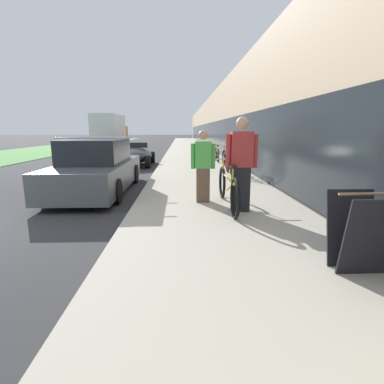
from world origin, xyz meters
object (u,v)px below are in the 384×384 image
tandem_bicycle (228,188)px  vintage_roadster_curbside (135,156)px  bike_rack_hoop (241,163)px  parked_sedan_curbside (98,168)px  cruiser_bike_nearest (230,163)px  cruiser_bike_farthest (217,154)px  person_bystander (203,166)px  sandwich_board_sign (360,232)px  person_rider (241,165)px  cruiser_bike_middle (225,158)px  moving_truck (111,132)px

tandem_bicycle → vintage_roadster_curbside: (-3.18, 8.82, -0.06)m
bike_rack_hoop → parked_sedan_curbside: size_ratio=0.18×
cruiser_bike_nearest → cruiser_bike_farthest: cruiser_bike_nearest is taller
tandem_bicycle → person_bystander: bearing=134.0°
sandwich_board_sign → bike_rack_hoop: bearing=89.9°
person_bystander → cruiser_bike_farthest: 8.76m
person_rider → cruiser_bike_middle: (0.77, 7.22, -0.53)m
bike_rack_hoop → cruiser_bike_nearest: 0.94m
person_bystander → cruiser_bike_middle: bearing=77.3°
person_rider → tandem_bicycle: bearing=124.1°
tandem_bicycle → cruiser_bike_middle: bearing=82.0°
parked_sedan_curbside → vintage_roadster_curbside: (0.08, 6.45, -0.19)m
person_rider → sandwich_board_sign: (0.83, -2.58, -0.46)m
parked_sedan_curbside → vintage_roadster_curbside: parked_sedan_curbside is taller
person_bystander → cruiser_bike_nearest: 4.40m
person_rider → cruiser_bike_nearest: (0.60, 4.98, -0.52)m
cruiser_bike_middle → bike_rack_hoop: bearing=-88.8°
bike_rack_hoop → parked_sedan_curbside: (-4.30, -1.41, 0.00)m
moving_truck → bike_rack_hoop: bearing=-66.0°
cruiser_bike_nearest → vintage_roadster_curbside: vintage_roadster_curbside is taller
sandwich_board_sign → person_rider: bearing=107.7°
cruiser_bike_middle → person_rider: bearing=-96.1°
person_rider → sandwich_board_sign: size_ratio=2.01×
bike_rack_hoop → vintage_roadster_curbside: bearing=129.9°
tandem_bicycle → moving_truck: size_ratio=0.35×
cruiser_bike_nearest → sandwich_board_sign: 7.57m
person_bystander → parked_sedan_curbside: 3.38m
cruiser_bike_middle → cruiser_bike_nearest: bearing=-94.3°
tandem_bicycle → sandwich_board_sign: tandem_bicycle is taller
moving_truck → vintage_roadster_curbside: bearing=-72.9°
vintage_roadster_curbside → tandem_bicycle: bearing=-70.2°
tandem_bicycle → cruiser_bike_farthest: size_ratio=1.43×
cruiser_bike_nearest → moving_truck: bearing=114.5°
bike_rack_hoop → vintage_roadster_curbside: vintage_roadster_curbside is taller
person_bystander → sandwich_board_sign: 3.70m
tandem_bicycle → vintage_roadster_curbside: 9.38m
tandem_bicycle → cruiser_bike_middle: tandem_bicycle is taller
cruiser_bike_middle → vintage_roadster_curbside: size_ratio=0.43×
tandem_bicycle → cruiser_bike_nearest: (0.80, 4.69, -0.00)m
parked_sedan_curbside → vintage_roadster_curbside: bearing=89.2°
cruiser_bike_nearest → cruiser_bike_middle: bearing=85.7°
bike_rack_hoop → parked_sedan_curbside: bearing=-161.8°
cruiser_bike_farthest → sandwich_board_sign: 12.02m
person_rider → sandwich_board_sign: 2.75m
cruiser_bike_farthest → moving_truck: bearing=121.1°
tandem_bicycle → sandwich_board_sign: bearing=-70.4°
person_rider → cruiser_bike_farthest: size_ratio=1.07×
person_rider → parked_sedan_curbside: size_ratio=0.38×
cruiser_bike_middle → sandwich_board_sign: size_ratio=1.86×
tandem_bicycle → person_bystander: (-0.48, 0.49, 0.39)m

